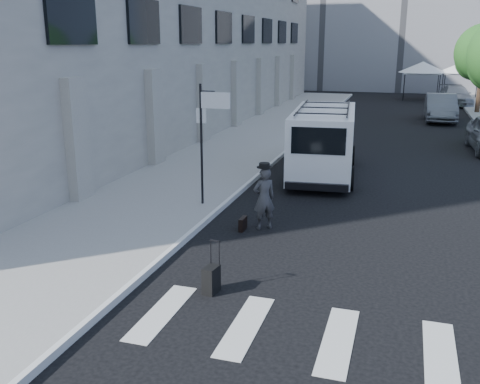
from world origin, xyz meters
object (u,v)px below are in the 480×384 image
Objects in this scene: parked_car_c at (455,96)px; parked_car_b at (441,108)px; suitcase at (211,279)px; cargo_van at (324,141)px; businessman at (264,198)px; briefcase at (243,224)px.

parked_car_b is at bearing -105.22° from parked_car_c.
cargo_van reaches higher than suitcase.
parked_car_c is (6.94, 32.37, -0.09)m from businessman.
parked_car_c reaches higher than suitcase.
briefcase is (-0.49, -0.29, -0.66)m from businessman.
parked_car_b is at bearing 68.09° from cargo_van.
briefcase is 3.70m from suitcase.
suitcase is at bearing -106.97° from parked_car_c.
briefcase is 0.07× the size of cargo_van.
cargo_van is 16.96m from parked_car_b.
briefcase is 23.79m from parked_car_b.
parked_car_c is (1.54, 9.61, -0.09)m from parked_car_b.
parked_car_b reaches higher than parked_car_c.
cargo_van is 1.30× the size of parked_car_c.
briefcase is at bearing -7.22° from businessman.
cargo_van is (0.55, 6.51, 0.42)m from businessman.
parked_car_b is (5.40, 22.76, 0.01)m from businessman.
suitcase is (-0.02, -3.96, -0.55)m from businessman.
parked_car_c is (7.43, 32.66, 0.57)m from briefcase.
cargo_van reaches higher than parked_car_b.
briefcase is 0.09× the size of parked_car_c.
parked_car_b reaches higher than briefcase.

